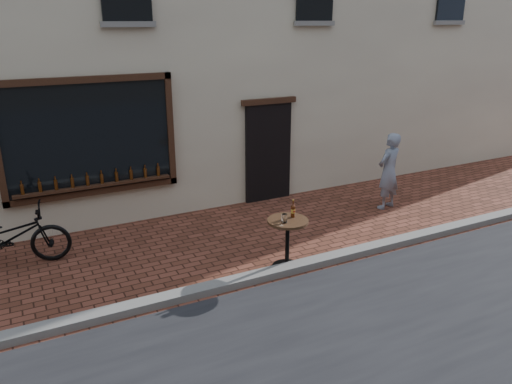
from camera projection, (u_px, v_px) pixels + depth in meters
name	position (u px, v px, depth m)	size (l,w,h in m)	color
ground	(265.00, 285.00, 7.81)	(90.00, 90.00, 0.00)	#4C2518
kerb	(259.00, 276.00, 7.96)	(90.00, 0.25, 0.12)	slate
cargo_bicycle	(6.00, 237.00, 8.25)	(2.31, 0.96, 1.10)	black
bistro_table	(288.00, 234.00, 8.16)	(0.67, 0.67, 1.16)	black
pedestrian	(389.00, 171.00, 10.74)	(0.61, 0.40, 1.67)	gray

